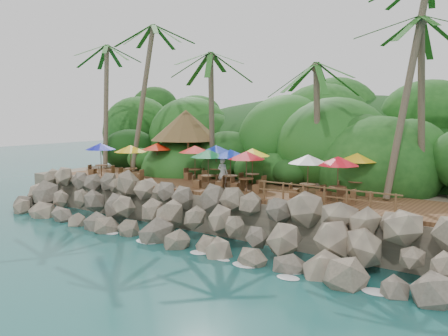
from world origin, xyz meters
The scene contains 12 objects.
ground centered at (0.00, 0.00, 0.00)m, with size 140.00×140.00×0.00m, color #19514F.
land_base centered at (0.00, 16.00, 1.05)m, with size 32.00×25.20×2.10m, color gray.
jungle_hill centered at (0.00, 23.50, 0.00)m, with size 44.80×28.00×15.40m, color #143811.
seawall centered at (0.00, 2.00, 1.15)m, with size 29.00×4.00×2.30m, color gray, non-canonical shape.
terrace centered at (0.00, 6.00, 2.20)m, with size 26.00×5.00×0.20m, color brown.
jungle_foliage centered at (0.00, 15.00, 0.00)m, with size 44.00×16.00×12.00m, color #143811, non-canonical shape.
foam_line centered at (0.00, 0.30, 0.03)m, with size 25.20×0.80×0.06m.
palms centered at (-0.06, 8.54, 11.66)m, with size 29.47×7.26×12.50m.
palapa centered at (-5.76, 9.19, 5.79)m, with size 5.14×5.14×4.60m.
dining_clusters centered at (-0.12, 5.85, 4.21)m, with size 19.29×5.32×2.30m.
railing centered at (7.59, 3.65, 2.91)m, with size 7.20×0.10×1.00m.
waiter centered at (0.32, 5.43, 3.18)m, with size 0.65×0.42×1.77m, color white.
Camera 1 is at (16.86, -16.92, 6.87)m, focal length 38.19 mm.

